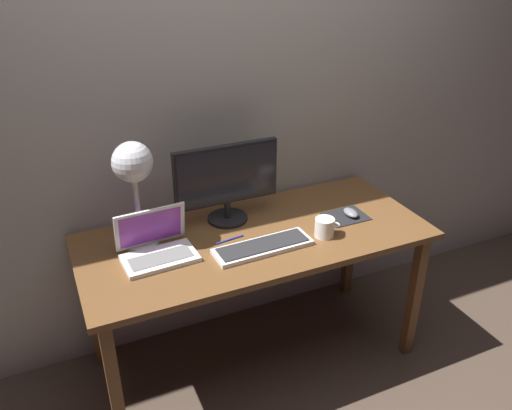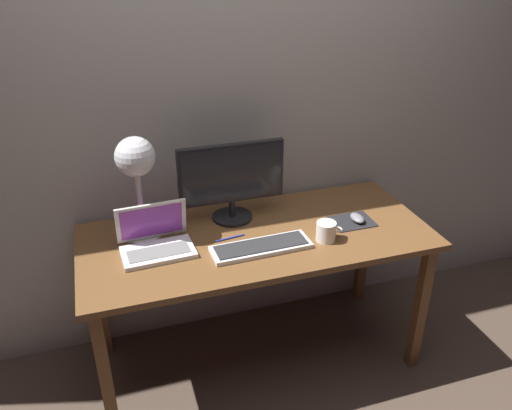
{
  "view_description": "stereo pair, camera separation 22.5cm",
  "coord_description": "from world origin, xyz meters",
  "px_view_note": "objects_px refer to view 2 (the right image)",
  "views": [
    {
      "loc": [
        -0.84,
        -1.88,
        1.97
      ],
      "look_at": [
        -0.02,
        -0.05,
        0.92
      ],
      "focal_mm": 36.57,
      "sensor_mm": 36.0,
      "label": 1
    },
    {
      "loc": [
        -0.63,
        -1.96,
        1.97
      ],
      "look_at": [
        -0.02,
        -0.05,
        0.92
      ],
      "focal_mm": 36.57,
      "sensor_mm": 36.0,
      "label": 2
    }
  ],
  "objects_px": {
    "coffee_mug": "(326,231)",
    "laptop": "(155,237)",
    "desk_lamp": "(136,164)",
    "mouse": "(357,218)",
    "keyboard_main": "(261,247)",
    "pen": "(230,238)",
    "monitor": "(232,178)"
  },
  "relations": [
    {
      "from": "coffee_mug",
      "to": "laptop",
      "type": "bearing_deg",
      "value": 167.74
    },
    {
      "from": "desk_lamp",
      "to": "coffee_mug",
      "type": "xyz_separation_m",
      "value": [
        0.78,
        -0.27,
        -0.32
      ]
    },
    {
      "from": "mouse",
      "to": "coffee_mug",
      "type": "relative_size",
      "value": 0.78
    },
    {
      "from": "keyboard_main",
      "to": "laptop",
      "type": "bearing_deg",
      "value": 161.43
    },
    {
      "from": "coffee_mug",
      "to": "pen",
      "type": "distance_m",
      "value": 0.43
    },
    {
      "from": "desk_lamp",
      "to": "pen",
      "type": "relative_size",
      "value": 3.44
    },
    {
      "from": "monitor",
      "to": "keyboard_main",
      "type": "xyz_separation_m",
      "value": [
        0.04,
        -0.31,
        -0.2
      ]
    },
    {
      "from": "mouse",
      "to": "pen",
      "type": "bearing_deg",
      "value": 176.59
    },
    {
      "from": "desk_lamp",
      "to": "mouse",
      "type": "relative_size",
      "value": 5.02
    },
    {
      "from": "laptop",
      "to": "desk_lamp",
      "type": "bearing_deg",
      "value": 109.35
    },
    {
      "from": "mouse",
      "to": "coffee_mug",
      "type": "height_order",
      "value": "coffee_mug"
    },
    {
      "from": "monitor",
      "to": "keyboard_main",
      "type": "bearing_deg",
      "value": -81.77
    },
    {
      "from": "desk_lamp",
      "to": "mouse",
      "type": "xyz_separation_m",
      "value": [
        0.99,
        -0.16,
        -0.34
      ]
    },
    {
      "from": "monitor",
      "to": "pen",
      "type": "bearing_deg",
      "value": -109.11
    },
    {
      "from": "desk_lamp",
      "to": "laptop",
      "type": "bearing_deg",
      "value": -70.65
    },
    {
      "from": "desk_lamp",
      "to": "coffee_mug",
      "type": "distance_m",
      "value": 0.88
    },
    {
      "from": "monitor",
      "to": "laptop",
      "type": "distance_m",
      "value": 0.45
    },
    {
      "from": "keyboard_main",
      "to": "desk_lamp",
      "type": "bearing_deg",
      "value": 151.72
    },
    {
      "from": "desk_lamp",
      "to": "pen",
      "type": "bearing_deg",
      "value": -18.68
    },
    {
      "from": "keyboard_main",
      "to": "pen",
      "type": "distance_m",
      "value": 0.17
    },
    {
      "from": "desk_lamp",
      "to": "coffee_mug",
      "type": "relative_size",
      "value": 3.9
    },
    {
      "from": "laptop",
      "to": "mouse",
      "type": "distance_m",
      "value": 0.95
    },
    {
      "from": "monitor",
      "to": "desk_lamp",
      "type": "bearing_deg",
      "value": -172.95
    },
    {
      "from": "coffee_mug",
      "to": "pen",
      "type": "height_order",
      "value": "coffee_mug"
    },
    {
      "from": "coffee_mug",
      "to": "mouse",
      "type": "bearing_deg",
      "value": 26.88
    },
    {
      "from": "desk_lamp",
      "to": "pen",
      "type": "distance_m",
      "value": 0.53
    },
    {
      "from": "mouse",
      "to": "coffee_mug",
      "type": "bearing_deg",
      "value": -153.12
    },
    {
      "from": "monitor",
      "to": "pen",
      "type": "distance_m",
      "value": 0.28
    },
    {
      "from": "laptop",
      "to": "mouse",
      "type": "xyz_separation_m",
      "value": [
        0.95,
        -0.05,
        -0.04
      ]
    },
    {
      "from": "laptop",
      "to": "monitor",
      "type": "bearing_deg",
      "value": 22.45
    },
    {
      "from": "keyboard_main",
      "to": "desk_lamp",
      "type": "relative_size",
      "value": 0.92
    },
    {
      "from": "mouse",
      "to": "pen",
      "type": "xyz_separation_m",
      "value": [
        -0.62,
        0.04,
        -0.02
      ]
    }
  ]
}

